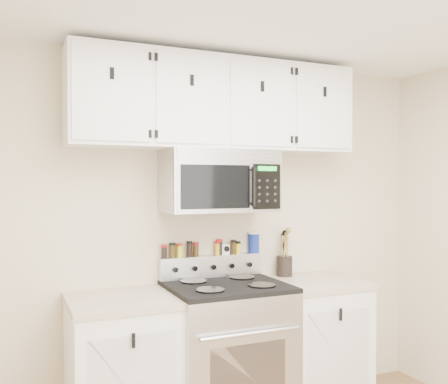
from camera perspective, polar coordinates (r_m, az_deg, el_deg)
name	(u,v)px	position (r m, az deg, el deg)	size (l,w,h in m)	color
back_wall	(209,234)	(3.58, -1.72, -4.81)	(3.50, 0.01, 2.50)	beige
range	(227,354)	(3.46, 0.33, -18.01)	(0.76, 0.65, 1.10)	#B7B7BA
base_cabinet_left	(122,372)	(3.29, -11.61, -19.52)	(0.64, 0.62, 0.92)	white
base_cabinet_right	(313,343)	(3.80, 10.19, -16.66)	(0.64, 0.62, 0.92)	white
microwave	(219,181)	(3.38, -0.52, 1.30)	(0.76, 0.44, 0.42)	#9E9EA3
upper_cabinets	(218,104)	(3.45, -0.70, 9.97)	(2.00, 0.35, 0.62)	white
utensil_crock	(284,264)	(3.78, 6.92, -8.22)	(0.12, 0.12, 0.34)	black
kitchen_timer	(225,249)	(3.60, 0.13, -6.55)	(0.07, 0.06, 0.08)	white
salt_canister	(254,243)	(3.69, 3.42, -5.79)	(0.08, 0.08, 0.15)	navy
spice_jar_0	(164,251)	(3.45, -6.87, -6.76)	(0.04, 0.04, 0.09)	black
spice_jar_1	(172,250)	(3.46, -5.91, -6.64)	(0.05, 0.05, 0.10)	#412C0F
spice_jar_2	(180,250)	(3.48, -5.07, -6.65)	(0.04, 0.04, 0.10)	yellow
spice_jar_3	(190,249)	(3.50, -3.96, -6.50)	(0.04, 0.04, 0.11)	black
spice_jar_4	(196,249)	(3.52, -3.22, -6.54)	(0.04, 0.04, 0.10)	#3C260E
spice_jar_5	(218,248)	(3.58, -0.72, -6.43)	(0.04, 0.04, 0.10)	gold
spice_jar_6	(219,247)	(3.58, -0.53, -6.30)	(0.05, 0.05, 0.11)	black
spice_jar_7	(233,247)	(3.63, 1.08, -6.29)	(0.04, 0.04, 0.10)	#3A260E
spice_jar_8	(238,247)	(3.64, 1.61, -6.35)	(0.04, 0.04, 0.09)	yellow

